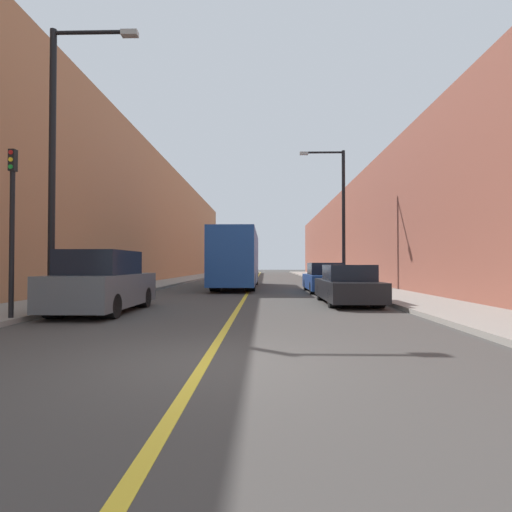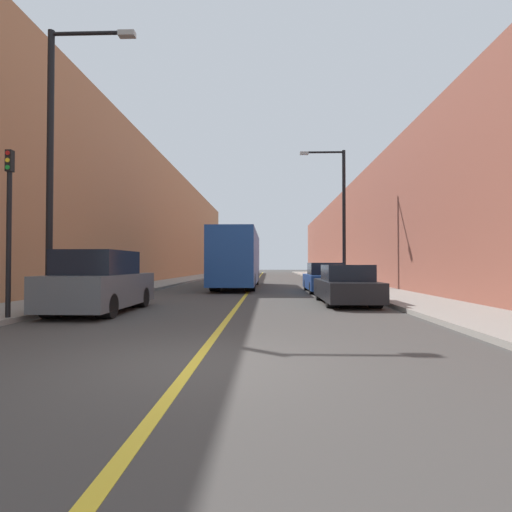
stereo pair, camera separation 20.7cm
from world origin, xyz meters
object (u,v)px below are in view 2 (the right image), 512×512
Objects in this scene: car_right_near at (346,286)px; street_lamp_right at (340,209)px; car_right_mid at (325,279)px; parked_suv_left at (100,284)px; traffic_light at (9,226)px; street_lamp_left at (57,150)px; bus at (238,258)px.

street_lamp_right is (1.36, 8.75, 4.08)m from car_right_near.
car_right_near is 6.15m from car_right_mid.
traffic_light reaches higher than parked_suv_left.
street_lamp_left reaches higher than parked_suv_left.
traffic_light is at bearing -130.14° from car_right_mid.
car_right_near is at bearing 28.45° from traffic_light.
street_lamp_right is 1.92× the size of traffic_light.
street_lamp_left is (-9.30, -3.07, 4.28)m from car_right_near.
street_lamp_right is at bearing 52.14° from traffic_light.
street_lamp_right reaches higher than parked_suv_left.
car_right_mid reaches higher than car_right_near.
car_right_near is 9.75m from street_lamp_right.
traffic_light is (-10.77, -13.85, -2.30)m from street_lamp_right.
car_right_near is at bearing -98.80° from street_lamp_right.
traffic_light is at bearing -127.86° from street_lamp_right.
parked_suv_left is at bearing -103.77° from bus.
car_right_mid is at bearing 89.34° from car_right_near.
parked_suv_left is at bearing 58.44° from traffic_light.
car_right_mid is at bearing 48.00° from parked_suv_left.
car_right_near is (8.03, 2.85, -0.21)m from parked_suv_left.
bus is at bearing 140.56° from car_right_mid.
street_lamp_left is at bearing -169.98° from parked_suv_left.
street_lamp_right is (9.39, 11.60, 3.87)m from parked_suv_left.
street_lamp_right is (6.19, -1.43, 2.90)m from bus.
street_lamp_left reaches higher than car_right_mid.
traffic_light is at bearing -106.67° from bus.
street_lamp_left is 3.22m from traffic_light.
traffic_light is at bearing -121.56° from parked_suv_left.
bus reaches higher than car_right_near.
parked_suv_left is at bearing -132.00° from car_right_mid.
street_lamp_left is (-1.27, -0.22, 4.07)m from parked_suv_left.
car_right_near is 0.97× the size of car_right_mid.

